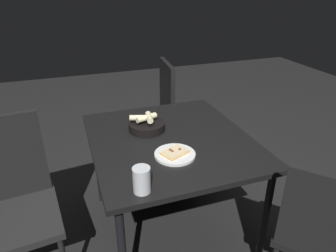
{
  "coord_description": "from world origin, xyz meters",
  "views": [
    {
      "loc": [
        -1.51,
        0.54,
        1.57
      ],
      "look_at": [
        0.07,
        -0.01,
        0.75
      ],
      "focal_mm": 32.62,
      "sensor_mm": 36.0,
      "label": 1
    }
  ],
  "objects_px": {
    "pizza_plate": "(175,154)",
    "chair_spare": "(155,109)",
    "chair_far": "(326,230)",
    "dining_table": "(170,147)",
    "bread_basket": "(147,125)",
    "chair_near": "(11,196)",
    "beer_glass": "(142,181)"
  },
  "relations": [
    {
      "from": "bread_basket",
      "to": "chair_far",
      "type": "distance_m",
      "value": 1.11
    },
    {
      "from": "chair_near",
      "to": "chair_spare",
      "type": "relative_size",
      "value": 1.01
    },
    {
      "from": "beer_glass",
      "to": "chair_far",
      "type": "bearing_deg",
      "value": -110.3
    },
    {
      "from": "pizza_plate",
      "to": "chair_spare",
      "type": "relative_size",
      "value": 0.24
    },
    {
      "from": "chair_far",
      "to": "dining_table",
      "type": "bearing_deg",
      "value": 35.71
    },
    {
      "from": "pizza_plate",
      "to": "beer_glass",
      "type": "xyz_separation_m",
      "value": [
        -0.23,
        0.24,
        0.04
      ]
    },
    {
      "from": "dining_table",
      "to": "chair_spare",
      "type": "bearing_deg",
      "value": -10.96
    },
    {
      "from": "bread_basket",
      "to": "chair_spare",
      "type": "bearing_deg",
      "value": -20.45
    },
    {
      "from": "dining_table",
      "to": "chair_far",
      "type": "relative_size",
      "value": 1.2
    },
    {
      "from": "dining_table",
      "to": "chair_near",
      "type": "distance_m",
      "value": 0.91
    },
    {
      "from": "beer_glass",
      "to": "chair_far",
      "type": "height_order",
      "value": "chair_far"
    },
    {
      "from": "beer_glass",
      "to": "chair_near",
      "type": "relative_size",
      "value": 0.13
    },
    {
      "from": "bread_basket",
      "to": "chair_near",
      "type": "bearing_deg",
      "value": 101.49
    },
    {
      "from": "dining_table",
      "to": "pizza_plate",
      "type": "height_order",
      "value": "pizza_plate"
    },
    {
      "from": "pizza_plate",
      "to": "dining_table",
      "type": "bearing_deg",
      "value": -12.7
    },
    {
      "from": "chair_far",
      "to": "chair_spare",
      "type": "distance_m",
      "value": 1.66
    },
    {
      "from": "bread_basket",
      "to": "beer_glass",
      "type": "bearing_deg",
      "value": 162.32
    },
    {
      "from": "chair_spare",
      "to": "bread_basket",
      "type": "bearing_deg",
      "value": 159.55
    },
    {
      "from": "dining_table",
      "to": "beer_glass",
      "type": "distance_m",
      "value": 0.53
    },
    {
      "from": "beer_glass",
      "to": "pizza_plate",
      "type": "bearing_deg",
      "value": -46.11
    },
    {
      "from": "bread_basket",
      "to": "chair_near",
      "type": "distance_m",
      "value": 0.85
    },
    {
      "from": "bread_basket",
      "to": "chair_spare",
      "type": "relative_size",
      "value": 0.24
    },
    {
      "from": "chair_near",
      "to": "chair_far",
      "type": "height_order",
      "value": "chair_near"
    },
    {
      "from": "bread_basket",
      "to": "pizza_plate",
      "type": "bearing_deg",
      "value": -170.41
    },
    {
      "from": "dining_table",
      "to": "chair_far",
      "type": "xyz_separation_m",
      "value": [
        -0.73,
        -0.53,
        -0.16
      ]
    },
    {
      "from": "chair_near",
      "to": "chair_far",
      "type": "relative_size",
      "value": 1.1
    },
    {
      "from": "dining_table",
      "to": "chair_far",
      "type": "distance_m",
      "value": 0.92
    },
    {
      "from": "bread_basket",
      "to": "beer_glass",
      "type": "relative_size",
      "value": 1.86
    },
    {
      "from": "dining_table",
      "to": "pizza_plate",
      "type": "distance_m",
      "value": 0.21
    },
    {
      "from": "pizza_plate",
      "to": "bread_basket",
      "type": "bearing_deg",
      "value": 9.59
    },
    {
      "from": "pizza_plate",
      "to": "beer_glass",
      "type": "height_order",
      "value": "beer_glass"
    },
    {
      "from": "bread_basket",
      "to": "chair_spare",
      "type": "xyz_separation_m",
      "value": [
        0.74,
        -0.27,
        -0.22
      ]
    }
  ]
}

